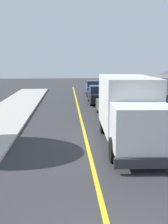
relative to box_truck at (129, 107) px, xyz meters
The scene contains 6 objects.
centre_line_yellow 3.22m from the box_truck, 138.46° to the left, with size 0.16×56.00×0.01m, color gold.
box_truck is the anchor object (origin of this frame).
parked_car_near 6.79m from the box_truck, 88.10° to the left, with size 1.82×4.41×1.67m.
parked_car_mid 12.96m from the box_truck, 90.03° to the left, with size 1.84×4.41×1.67m.
parked_car_far 19.66m from the box_truck, 89.38° to the left, with size 1.95×4.46×1.67m.
parked_van_across 7.28m from the box_truck, 63.85° to the left, with size 1.92×4.45×1.67m.
Camera 1 is at (-0.94, -4.70, 3.95)m, focal length 44.35 mm.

